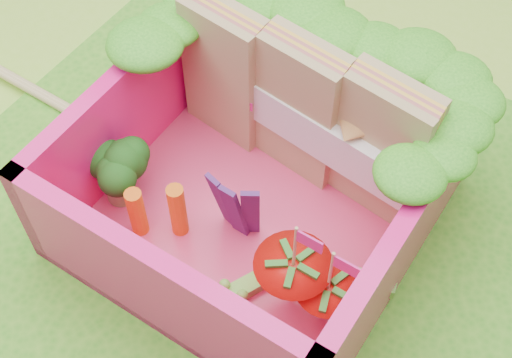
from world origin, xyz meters
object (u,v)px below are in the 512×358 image
at_px(broccoli, 115,169).
at_px(strawberry_left, 292,283).
at_px(strawberry_right, 325,302).
at_px(sandwich_stack, 302,109).
at_px(bento_box, 257,176).
at_px(chopsticks, 83,118).

bearing_deg(broccoli, strawberry_left, -1.93).
bearing_deg(strawberry_right, broccoli, 178.90).
height_order(sandwich_stack, strawberry_right, sandwich_stack).
bearing_deg(bento_box, broccoli, -153.04).
relative_size(sandwich_stack, strawberry_right, 2.49).
distance_m(bento_box, broccoli, 0.58).
xyz_separation_m(bento_box, sandwich_stack, (0.00, 0.32, 0.10)).
bearing_deg(broccoli, sandwich_stack, 48.36).
height_order(bento_box, strawberry_left, strawberry_left).
relative_size(sandwich_stack, strawberry_left, 2.27).
distance_m(strawberry_right, chopsticks, 1.47).
bearing_deg(broccoli, bento_box, 26.96).
xyz_separation_m(bento_box, broccoli, (-0.51, -0.26, -0.04)).
distance_m(sandwich_stack, strawberry_right, 0.79).
height_order(strawberry_left, chopsticks, strawberry_left).
bearing_deg(chopsticks, strawberry_right, -10.80).
distance_m(bento_box, sandwich_stack, 0.33).
height_order(broccoli, chopsticks, broccoli).
bearing_deg(strawberry_right, bento_box, 149.53).
distance_m(broccoli, strawberry_left, 0.85).
bearing_deg(sandwich_stack, strawberry_right, -51.94).
xyz_separation_m(sandwich_stack, chopsticks, (-0.97, -0.33, -0.35)).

